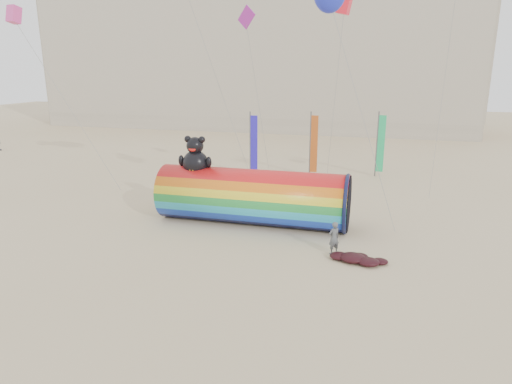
% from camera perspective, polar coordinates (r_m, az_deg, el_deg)
% --- Properties ---
extents(ground, '(160.00, 160.00, 0.00)m').
position_cam_1_polar(ground, '(22.69, -2.24, -6.74)').
color(ground, '#CCB58C').
rests_on(ground, ground).
extents(hotel_building, '(60.40, 15.40, 20.60)m').
position_cam_1_polar(hotel_building, '(68.52, -0.24, 16.85)').
color(hotel_building, '#B7AD99').
rests_on(hotel_building, ground).
extents(windsock_assembly, '(10.62, 3.23, 4.89)m').
position_cam_1_polar(windsock_assembly, '(25.42, -0.48, -0.41)').
color(windsock_assembly, red).
rests_on(windsock_assembly, ground).
extents(kite_handler, '(0.68, 0.67, 1.59)m').
position_cam_1_polar(kite_handler, '(21.78, 9.71, -5.68)').
color(kite_handler, '#4F5356').
rests_on(kite_handler, ground).
extents(fabric_bundle, '(2.62, 1.35, 0.41)m').
position_cam_1_polar(fabric_bundle, '(21.31, 12.53, -8.13)').
color(fabric_bundle, '#3D0B12').
rests_on(fabric_bundle, ground).
extents(festival_banners, '(10.30, 2.94, 5.20)m').
position_cam_1_polar(festival_banners, '(36.53, 7.44, 5.94)').
color(festival_banners, '#59595E').
rests_on(festival_banners, ground).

